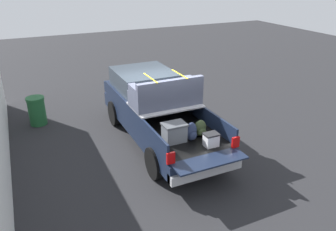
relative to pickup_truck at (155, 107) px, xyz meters
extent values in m
plane|color=#262628|center=(-0.38, 0.00, -0.99)|extent=(40.00, 40.00, 0.00)
cube|color=#162138|center=(-0.38, 0.00, -0.36)|extent=(5.50, 1.92, 0.45)
cube|color=black|center=(-1.58, 0.00, -0.12)|extent=(2.80, 1.80, 0.04)
cube|color=#162138|center=(-1.58, 0.93, 0.11)|extent=(2.80, 0.06, 0.50)
cube|color=#162138|center=(-1.58, -0.93, 0.11)|extent=(2.80, 0.06, 0.50)
cube|color=#162138|center=(-0.21, 0.00, 0.11)|extent=(0.06, 1.80, 0.50)
cube|color=#162138|center=(-3.25, 0.00, -0.12)|extent=(0.55, 1.80, 0.04)
cube|color=#B2B2B7|center=(-0.80, 0.00, 0.38)|extent=(1.25, 1.92, 0.04)
cube|color=#162138|center=(0.97, 0.00, 0.11)|extent=(2.30, 1.92, 0.50)
cube|color=#2D3842|center=(0.87, 0.00, 0.66)|extent=(1.94, 1.76, 0.58)
cube|color=#162138|center=(2.32, 0.00, 0.05)|extent=(0.40, 1.82, 0.38)
cube|color=#B2B2B7|center=(-3.10, 0.00, -0.47)|extent=(0.24, 1.92, 0.24)
cube|color=red|center=(-3.00, 0.88, 0.04)|extent=(0.06, 0.20, 0.28)
cube|color=red|center=(-3.00, -0.88, 0.04)|extent=(0.06, 0.20, 0.28)
cylinder|color=black|center=(1.37, 0.88, -0.57)|extent=(0.84, 0.30, 0.84)
cylinder|color=black|center=(1.37, -0.88, -0.57)|extent=(0.84, 0.30, 0.84)
cylinder|color=black|center=(-2.13, 0.88, -0.57)|extent=(0.84, 0.30, 0.84)
cylinder|color=black|center=(-2.13, -0.88, -0.57)|extent=(0.84, 0.30, 0.84)
cube|color=slate|center=(-2.07, 0.34, 0.13)|extent=(0.40, 0.55, 0.44)
cube|color=#505359|center=(-2.07, 0.34, 0.37)|extent=(0.44, 0.59, 0.05)
ellipsoid|color=#283351|center=(-2.22, -0.07, 0.15)|extent=(0.20, 0.30, 0.50)
ellipsoid|color=#283351|center=(-2.33, -0.07, 0.08)|extent=(0.09, 0.21, 0.22)
ellipsoid|color=#384728|center=(-2.09, -0.40, 0.13)|extent=(0.20, 0.35, 0.45)
ellipsoid|color=#384728|center=(-2.20, -0.40, 0.06)|extent=(0.09, 0.24, 0.20)
cube|color=white|center=(-2.68, -0.38, 0.05)|extent=(0.26, 0.34, 0.30)
cube|color=#262628|center=(-2.68, -0.38, 0.22)|extent=(0.28, 0.36, 0.04)
cube|color=#4C5166|center=(-0.80, 0.00, 0.61)|extent=(0.87, 1.95, 0.42)
cube|color=#4C5166|center=(-1.16, 0.00, 1.02)|extent=(0.16, 1.95, 0.40)
cube|color=#4C5166|center=(-0.75, 0.87, 0.93)|extent=(0.63, 0.20, 0.22)
cube|color=#4C5166|center=(-0.75, -0.88, 0.93)|extent=(0.63, 0.20, 0.22)
cube|color=yellow|center=(-0.80, 0.44, 1.23)|extent=(0.97, 0.03, 0.02)
cube|color=yellow|center=(-0.80, -0.44, 1.23)|extent=(0.97, 0.03, 0.02)
cylinder|color=#1E592D|center=(2.51, 3.29, -0.54)|extent=(0.56, 0.56, 0.90)
cylinder|color=#1E592D|center=(2.51, 3.29, -0.05)|extent=(0.60, 0.60, 0.08)
camera|label=1|loc=(-8.76, 3.65, 3.92)|focal=35.43mm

